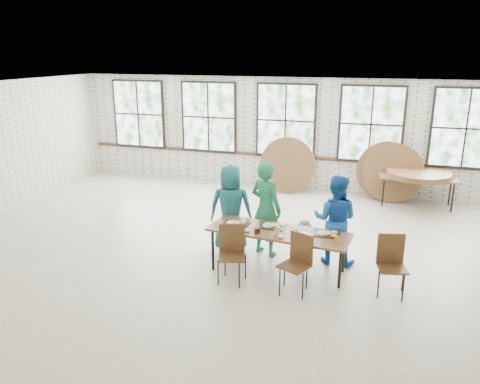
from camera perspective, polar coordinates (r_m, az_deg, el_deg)
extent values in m
plane|color=beige|center=(9.02, -0.77, -7.11)|extent=(12.00, 12.00, 0.00)
plane|color=white|center=(8.26, -0.86, 12.26)|extent=(12.00, 12.00, 0.00)
plane|color=silver|center=(12.77, 5.61, 7.04)|extent=(12.00, 0.00, 12.00)
plane|color=silver|center=(4.74, -18.59, -11.26)|extent=(12.00, 0.00, 12.00)
cube|color=#422819|center=(12.86, 5.51, 4.38)|extent=(11.80, 0.05, 0.08)
cube|color=black|center=(14.23, -12.22, 9.28)|extent=(1.62, 0.05, 1.97)
cube|color=white|center=(14.20, -12.29, 9.26)|extent=(1.50, 0.01, 1.85)
cube|color=black|center=(13.28, -3.83, 9.10)|extent=(1.62, 0.05, 1.97)
cube|color=white|center=(13.25, -3.88, 9.08)|extent=(1.50, 0.01, 1.85)
cube|color=black|center=(12.66, 5.60, 8.67)|extent=(1.62, 0.05, 1.97)
cube|color=white|center=(12.62, 5.57, 8.65)|extent=(1.50, 0.01, 1.85)
cube|color=black|center=(12.39, 15.69, 7.95)|extent=(1.62, 0.05, 1.97)
cube|color=white|center=(12.36, 15.68, 7.93)|extent=(1.50, 0.01, 1.85)
cube|color=black|center=(12.51, 25.85, 6.98)|extent=(1.62, 0.05, 1.97)
cube|color=white|center=(12.48, 25.87, 6.96)|extent=(1.50, 0.01, 1.85)
cube|color=brown|center=(7.96, 4.71, -4.89)|extent=(2.47, 1.04, 0.04)
cylinder|color=black|center=(8.13, -3.33, -7.21)|extent=(0.05, 0.05, 0.70)
cylinder|color=black|center=(8.65, -1.91, -5.67)|extent=(0.05, 0.05, 0.70)
cylinder|color=black|center=(7.69, 12.09, -9.05)|extent=(0.05, 0.05, 0.70)
cylinder|color=black|center=(8.24, 12.53, -7.28)|extent=(0.05, 0.05, 0.70)
cube|color=#50331A|center=(7.67, -1.00, -7.91)|extent=(0.52, 0.51, 0.03)
cube|color=#50331A|center=(7.74, -0.99, -5.64)|extent=(0.41, 0.16, 0.50)
cylinder|color=black|center=(7.68, -2.69, -9.80)|extent=(0.02, 0.02, 0.44)
cylinder|color=black|center=(7.96, -1.84, -8.76)|extent=(0.02, 0.02, 0.44)
cylinder|color=black|center=(7.57, -0.09, -10.18)|extent=(0.02, 0.02, 0.44)
cylinder|color=black|center=(7.86, 0.67, -9.11)|extent=(0.02, 0.02, 0.44)
cube|color=#50331A|center=(7.40, 6.58, -9.00)|extent=(0.55, 0.54, 0.03)
cube|color=#50331A|center=(7.44, 7.51, -6.77)|extent=(0.39, 0.20, 0.50)
cylinder|color=black|center=(7.38, 4.86, -11.00)|extent=(0.02, 0.02, 0.44)
cylinder|color=black|center=(7.68, 5.44, -9.85)|extent=(0.02, 0.02, 0.44)
cylinder|color=black|center=(7.33, 7.66, -11.34)|extent=(0.02, 0.02, 0.44)
cylinder|color=black|center=(7.62, 8.12, -10.17)|extent=(0.02, 0.02, 0.44)
cube|color=#50331A|center=(7.66, 18.06, -8.85)|extent=(0.50, 0.49, 0.03)
cube|color=#50331A|center=(7.72, 17.90, -6.57)|extent=(0.41, 0.13, 0.50)
cylinder|color=black|center=(7.60, 16.52, -10.84)|extent=(0.02, 0.02, 0.44)
cylinder|color=black|center=(7.90, 16.60, -9.72)|extent=(0.02, 0.02, 0.44)
cylinder|color=black|center=(7.61, 19.27, -11.06)|extent=(0.02, 0.02, 0.44)
cylinder|color=black|center=(7.92, 19.23, -9.94)|extent=(0.02, 0.02, 0.44)
imported|color=#1D6E5E|center=(8.78, -1.12, -1.94)|extent=(0.91, 0.69, 1.66)
imported|color=#1E7148|center=(8.58, 3.18, -2.02)|extent=(0.76, 0.65, 1.78)
imported|color=#112137|center=(8.63, 7.81, -5.74)|extent=(0.55, 0.45, 0.74)
imported|color=#164A9F|center=(8.41, 11.51, -3.33)|extent=(0.83, 0.66, 1.62)
cube|color=brown|center=(12.10, 20.91, 1.66)|extent=(1.84, 0.86, 0.04)
cylinder|color=black|center=(11.90, 17.05, -0.05)|extent=(0.04, 0.04, 0.70)
cylinder|color=black|center=(12.43, 17.10, 0.65)|extent=(0.04, 0.04, 0.70)
cylinder|color=black|center=(12.01, 24.48, -0.70)|extent=(0.04, 0.04, 0.70)
cylinder|color=black|center=(12.53, 24.22, 0.02)|extent=(0.04, 0.04, 0.70)
cube|color=black|center=(8.23, -0.49, -3.87)|extent=(0.44, 0.33, 0.02)
cube|color=black|center=(8.13, 3.94, -4.19)|extent=(0.44, 0.33, 0.02)
cube|color=black|center=(7.91, 10.50, -5.04)|extent=(0.44, 0.33, 0.02)
cylinder|color=black|center=(7.83, 2.08, -4.70)|extent=(0.09, 0.09, 0.09)
cube|color=red|center=(7.78, 4.53, -4.81)|extent=(0.06, 0.06, 0.11)
cylinder|color=#1569A4|center=(7.82, 6.85, -4.81)|extent=(0.07, 0.07, 0.10)
cylinder|color=orange|center=(7.61, 11.69, -5.66)|extent=(0.07, 0.07, 0.11)
cylinder|color=white|center=(7.64, 7.83, -5.38)|extent=(0.17, 0.17, 0.10)
ellipsoid|color=white|center=(7.89, 0.83, -4.68)|extent=(0.11, 0.11, 0.05)
ellipsoid|color=white|center=(7.67, 4.98, -5.41)|extent=(0.11, 0.11, 0.05)
ellipsoid|color=white|center=(7.81, 8.73, -5.13)|extent=(0.11, 0.11, 0.05)
cylinder|color=brown|center=(12.09, 20.93, 1.84)|extent=(1.50, 1.50, 0.04)
cylinder|color=brown|center=(12.08, 20.95, 2.05)|extent=(1.50, 1.50, 0.04)
cylinder|color=brown|center=(12.07, 20.97, 2.26)|extent=(1.50, 1.50, 0.04)
cylinder|color=brown|center=(12.51, 5.78, 3.25)|extent=(1.50, 0.37, 1.47)
cylinder|color=brown|center=(12.36, 17.43, 2.39)|extent=(1.50, 0.28, 1.49)
cylinder|color=brown|center=(12.27, 18.11, 2.21)|extent=(1.50, 0.36, 1.48)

